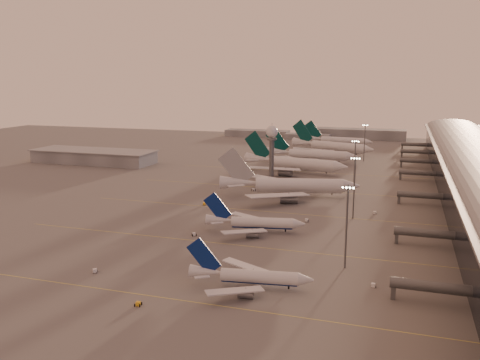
% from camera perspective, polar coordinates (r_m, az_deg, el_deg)
% --- Properties ---
extents(ground, '(700.00, 700.00, 0.00)m').
position_cam_1_polar(ground, '(169.56, -8.36, -7.56)').
color(ground, '#5C5A5A').
rests_on(ground, ground).
extents(taxiway_markings, '(180.00, 185.25, 0.02)m').
position_cam_1_polar(taxiway_markings, '(211.05, 5.80, -3.69)').
color(taxiway_markings, gold).
rests_on(taxiway_markings, ground).
extents(hangar, '(82.00, 27.00, 8.50)m').
position_cam_1_polar(hangar, '(346.01, -16.08, 2.58)').
color(hangar, slate).
rests_on(hangar, ground).
extents(radar_tower, '(6.40, 6.40, 31.10)m').
position_cam_1_polar(radar_tower, '(273.92, 3.59, 4.30)').
color(radar_tower, '#505357').
rests_on(radar_tower, ground).
extents(mast_a, '(3.60, 0.56, 25.00)m').
position_cam_1_polar(mast_a, '(149.87, 11.89, -4.73)').
color(mast_a, '#505357').
rests_on(mast_a, ground).
extents(mast_b, '(3.60, 0.56, 25.00)m').
position_cam_1_polar(mast_b, '(203.37, 12.72, -0.51)').
color(mast_b, '#505357').
rests_on(mast_b, ground).
extents(mast_c, '(3.60, 0.56, 25.00)m').
position_cam_1_polar(mast_c, '(257.70, 12.75, 1.97)').
color(mast_c, '#505357').
rests_on(mast_c, ground).
extents(mast_d, '(3.60, 0.56, 25.00)m').
position_cam_1_polar(mast_d, '(346.74, 13.81, 4.29)').
color(mast_d, '#505357').
rests_on(mast_d, ground).
extents(distant_horizon, '(165.00, 37.50, 9.00)m').
position_cam_1_polar(distant_horizon, '(476.43, 9.42, 5.13)').
color(distant_horizon, slate).
rests_on(distant_horizon, ground).
extents(narrowbody_near, '(33.86, 26.86, 13.27)m').
position_cam_1_polar(narrowbody_near, '(136.65, 1.19, -10.99)').
color(narrowbody_near, silver).
rests_on(narrowbody_near, ground).
extents(narrowbody_mid, '(36.52, 28.89, 14.39)m').
position_cam_1_polar(narrowbody_mid, '(183.74, 1.70, -4.99)').
color(narrowbody_mid, silver).
rests_on(narrowbody_mid, ground).
extents(widebody_white, '(64.93, 51.42, 23.24)m').
position_cam_1_polar(widebody_white, '(238.17, 5.62, -0.94)').
color(widebody_white, silver).
rests_on(widebody_white, ground).
extents(greentail_a, '(64.46, 51.62, 23.60)m').
position_cam_1_polar(greentail_a, '(299.20, 6.20, 1.61)').
color(greentail_a, silver).
rests_on(greentail_a, ground).
extents(greentail_b, '(61.33, 49.50, 22.27)m').
position_cam_1_polar(greentail_b, '(336.23, 8.02, 2.60)').
color(greentail_b, silver).
rests_on(greentail_b, ground).
extents(greentail_c, '(63.28, 50.21, 24.01)m').
position_cam_1_polar(greentail_c, '(376.63, 10.28, 3.52)').
color(greentail_c, silver).
rests_on(greentail_c, ground).
extents(greentail_d, '(56.53, 45.39, 20.58)m').
position_cam_1_polar(greentail_d, '(419.50, 10.94, 4.20)').
color(greentail_d, silver).
rests_on(greentail_d, ground).
extents(gsv_truck_a, '(5.98, 5.43, 2.41)m').
position_cam_1_polar(gsv_truck_a, '(152.83, -15.81, -9.54)').
color(gsv_truck_a, silver).
rests_on(gsv_truck_a, ground).
extents(gsv_tug_near, '(2.50, 3.73, 1.00)m').
position_cam_1_polar(gsv_tug_near, '(130.01, -11.36, -13.49)').
color(gsv_tug_near, gold).
rests_on(gsv_tug_near, ground).
extents(gsv_catering_a, '(5.27, 2.80, 4.17)m').
position_cam_1_polar(gsv_catering_a, '(141.81, 14.86, -10.79)').
color(gsv_catering_a, silver).
rests_on(gsv_catering_a, ground).
extents(gsv_tug_mid, '(3.68, 4.13, 1.01)m').
position_cam_1_polar(gsv_tug_mid, '(180.65, -5.17, -6.11)').
color(gsv_tug_mid, silver).
rests_on(gsv_tug_mid, ground).
extents(gsv_truck_b, '(6.32, 2.85, 2.47)m').
position_cam_1_polar(gsv_truck_b, '(198.26, 7.62, -4.35)').
color(gsv_truck_b, silver).
rests_on(gsv_truck_b, ground).
extents(gsv_truck_c, '(6.47, 3.91, 2.46)m').
position_cam_1_polar(gsv_truck_c, '(222.82, -3.91, -2.51)').
color(gsv_truck_c, gold).
rests_on(gsv_truck_c, ground).
extents(gsv_catering_b, '(5.59, 3.10, 4.36)m').
position_cam_1_polar(gsv_catering_b, '(214.88, 14.96, -3.15)').
color(gsv_catering_b, silver).
rests_on(gsv_catering_b, ground).
extents(gsv_tug_far, '(3.89, 4.43, 1.08)m').
position_cam_1_polar(gsv_tug_far, '(250.19, 1.52, -1.11)').
color(gsv_tug_far, silver).
rests_on(gsv_tug_far, ground).
extents(gsv_truck_d, '(2.94, 5.70, 2.19)m').
position_cam_1_polar(gsv_truck_d, '(280.59, -1.51, 0.38)').
color(gsv_truck_d, silver).
rests_on(gsv_truck_d, ground).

